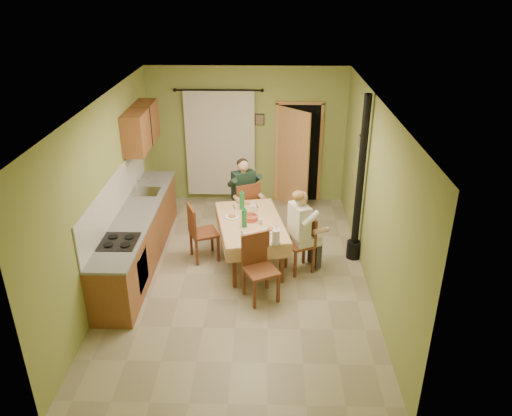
{
  "coord_description": "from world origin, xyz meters",
  "views": [
    {
      "loc": [
        0.42,
        -6.8,
        4.42
      ],
      "look_at": [
        0.25,
        0.1,
        1.15
      ],
      "focal_mm": 35.0,
      "sensor_mm": 36.0,
      "label": 1
    }
  ],
  "objects_px": {
    "man_far": "(244,188)",
    "stove_flue": "(358,203)",
    "chair_far": "(245,217)",
    "chair_left": "(203,243)",
    "dining_table": "(251,242)",
    "man_right": "(301,222)",
    "chair_right": "(300,254)",
    "chair_near": "(261,281)"
  },
  "relations": [
    {
      "from": "chair_near",
      "to": "stove_flue",
      "type": "bearing_deg",
      "value": -168.03
    },
    {
      "from": "dining_table",
      "to": "man_right",
      "type": "height_order",
      "value": "man_right"
    },
    {
      "from": "dining_table",
      "to": "chair_right",
      "type": "distance_m",
      "value": 0.85
    },
    {
      "from": "stove_flue",
      "to": "chair_left",
      "type": "bearing_deg",
      "value": -177.95
    },
    {
      "from": "man_far",
      "to": "man_right",
      "type": "xyz_separation_m",
      "value": [
        0.96,
        -1.34,
        0.0
      ]
    },
    {
      "from": "chair_far",
      "to": "stove_flue",
      "type": "bearing_deg",
      "value": -50.48
    },
    {
      "from": "chair_far",
      "to": "chair_left",
      "type": "relative_size",
      "value": 1.03
    },
    {
      "from": "chair_far",
      "to": "chair_left",
      "type": "height_order",
      "value": "chair_far"
    },
    {
      "from": "dining_table",
      "to": "chair_far",
      "type": "bearing_deg",
      "value": 86.87
    },
    {
      "from": "chair_left",
      "to": "man_far",
      "type": "bearing_deg",
      "value": 124.93
    },
    {
      "from": "chair_far",
      "to": "chair_near",
      "type": "distance_m",
      "value": 2.14
    },
    {
      "from": "dining_table",
      "to": "man_right",
      "type": "distance_m",
      "value": 0.97
    },
    {
      "from": "man_right",
      "to": "stove_flue",
      "type": "distance_m",
      "value": 1.05
    },
    {
      "from": "chair_far",
      "to": "chair_right",
      "type": "bearing_deg",
      "value": -78.96
    },
    {
      "from": "chair_far",
      "to": "chair_left",
      "type": "distance_m",
      "value": 1.19
    },
    {
      "from": "chair_far",
      "to": "man_far",
      "type": "bearing_deg",
      "value": 90.0
    },
    {
      "from": "man_far",
      "to": "stove_flue",
      "type": "distance_m",
      "value": 2.12
    },
    {
      "from": "man_far",
      "to": "chair_left",
      "type": "bearing_deg",
      "value": -147.51
    },
    {
      "from": "chair_near",
      "to": "man_right",
      "type": "height_order",
      "value": "man_right"
    },
    {
      "from": "chair_far",
      "to": "stove_flue",
      "type": "xyz_separation_m",
      "value": [
        1.9,
        -0.9,
        0.73
      ]
    },
    {
      "from": "chair_left",
      "to": "stove_flue",
      "type": "height_order",
      "value": "stove_flue"
    },
    {
      "from": "chair_far",
      "to": "chair_right",
      "type": "xyz_separation_m",
      "value": [
        0.96,
        -1.32,
        -0.0
      ]
    },
    {
      "from": "chair_far",
      "to": "dining_table",
      "type": "bearing_deg",
      "value": -106.99
    },
    {
      "from": "dining_table",
      "to": "man_right",
      "type": "xyz_separation_m",
      "value": [
        0.8,
        -0.25,
        0.5
      ]
    },
    {
      "from": "chair_far",
      "to": "chair_left",
      "type": "xyz_separation_m",
      "value": [
        -0.65,
        -1.0,
        -0.0
      ]
    },
    {
      "from": "chair_left",
      "to": "man_far",
      "type": "xyz_separation_m",
      "value": [
        0.64,
        1.01,
        0.59
      ]
    },
    {
      "from": "chair_near",
      "to": "chair_right",
      "type": "bearing_deg",
      "value": -154.47
    },
    {
      "from": "chair_right",
      "to": "stove_flue",
      "type": "xyz_separation_m",
      "value": [
        0.93,
        0.42,
        0.74
      ]
    },
    {
      "from": "chair_left",
      "to": "stove_flue",
      "type": "relative_size",
      "value": 0.35
    },
    {
      "from": "chair_near",
      "to": "chair_right",
      "type": "relative_size",
      "value": 1.07
    },
    {
      "from": "man_far",
      "to": "dining_table",
      "type": "bearing_deg",
      "value": -106.75
    },
    {
      "from": "chair_right",
      "to": "man_right",
      "type": "distance_m",
      "value": 0.59
    },
    {
      "from": "dining_table",
      "to": "chair_far",
      "type": "relative_size",
      "value": 1.81
    },
    {
      "from": "chair_right",
      "to": "man_right",
      "type": "bearing_deg",
      "value": 90.0
    },
    {
      "from": "dining_table",
      "to": "man_far",
      "type": "relative_size",
      "value": 1.32
    },
    {
      "from": "man_right",
      "to": "stove_flue",
      "type": "xyz_separation_m",
      "value": [
        0.94,
        0.43,
        0.15
      ]
    },
    {
      "from": "chair_far",
      "to": "man_far",
      "type": "xyz_separation_m",
      "value": [
        -0.01,
        0.01,
        0.59
      ]
    },
    {
      "from": "dining_table",
      "to": "chair_left",
      "type": "distance_m",
      "value": 0.81
    },
    {
      "from": "chair_near",
      "to": "chair_left",
      "type": "xyz_separation_m",
      "value": [
        -0.98,
        1.12,
        -0.0
      ]
    },
    {
      "from": "man_far",
      "to": "chair_right",
      "type": "bearing_deg",
      "value": -79.06
    },
    {
      "from": "dining_table",
      "to": "chair_right",
      "type": "bearing_deg",
      "value": -27.68
    },
    {
      "from": "dining_table",
      "to": "chair_far",
      "type": "height_order",
      "value": "chair_far"
    }
  ]
}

